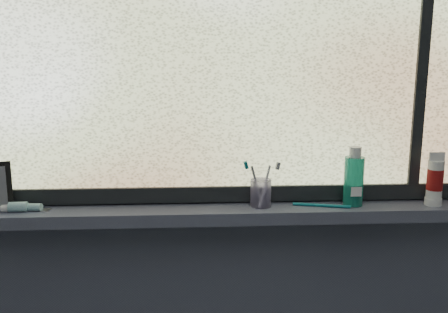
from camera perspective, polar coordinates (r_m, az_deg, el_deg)
wall_back at (r=1.59m, az=0.56°, el=2.97°), size 3.00×0.01×2.50m
windowsill at (r=1.58m, az=0.72°, el=-6.46°), size 1.62×0.14×0.04m
window_pane at (r=1.55m, az=0.64°, el=13.11°), size 1.50×0.01×1.00m
frame_bottom at (r=1.61m, az=0.61°, el=-4.23°), size 1.60×0.03×0.05m
frame_mullion at (r=1.70m, az=21.83°, el=12.18°), size 0.03×0.03×1.00m
toothpaste_tube at (r=1.64m, az=-21.88°, el=-5.34°), size 0.17×0.04×0.03m
toothbrush_cup at (r=1.57m, az=4.22°, el=-4.17°), size 0.07×0.07×0.09m
toothbrush_lying at (r=1.60m, az=11.08°, el=-5.41°), size 0.22×0.07×0.01m
mouthwash_bottle at (r=1.62m, az=14.63°, el=-2.18°), size 0.08×0.08×0.15m
cream_tube at (r=1.70m, az=22.99°, el=-2.18°), size 0.05×0.05×0.12m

